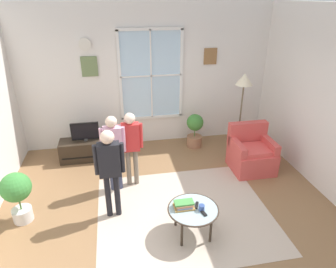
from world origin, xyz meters
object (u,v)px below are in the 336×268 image
person_black_shirt (110,165)px  armchair (251,154)px  book_stack (184,205)px  remote_near_books (197,205)px  floor_lamp (243,88)px  television (85,131)px  person_pink_shirt (113,145)px  coffee_table (193,210)px  tv_stand (87,149)px  cup (202,208)px  person_red_shirt (131,141)px  remote_near_cup (203,213)px  potted_plant_by_window (195,129)px  potted_plant_corner (17,192)px

person_black_shirt → armchair: bearing=18.7°
book_stack → remote_near_books: book_stack is taller
floor_lamp → television: bearing=171.4°
armchair → person_pink_shirt: size_ratio=0.64×
armchair → coffee_table: 2.16m
tv_stand → cup: size_ratio=12.87×
cup → floor_lamp: size_ratio=0.05×
television → person_red_shirt: 1.40m
remote_near_books → coffee_table: bearing=-143.0°
remote_near_cup → person_pink_shirt: bearing=128.9°
television → cup: 3.03m
person_red_shirt → potted_plant_by_window: bearing=39.8°
coffee_table → person_red_shirt: (-0.73, 1.39, 0.45)m
potted_plant_corner → floor_lamp: bearing=17.9°
remote_near_cup → potted_plant_corner: bearing=161.4°
person_black_shirt → person_pink_shirt: person_black_shirt is taller
tv_stand → book_stack: 2.84m
television → remote_near_books: size_ratio=3.90×
tv_stand → coffee_table: coffee_table is taller
coffee_table → remote_near_books: (0.06, 0.05, 0.04)m
remote_near_books → person_red_shirt: (-0.80, 1.34, 0.40)m
person_red_shirt → potted_plant_corner: (-1.71, -0.65, -0.34)m
person_red_shirt → remote_near_books: bearing=-59.3°
cup → floor_lamp: 2.67m
armchair → person_black_shirt: (-2.64, -0.89, 0.57)m
remote_near_cup → potted_plant_corner: 2.69m
book_stack → person_pink_shirt: size_ratio=0.20×
book_stack → floor_lamp: (1.61, 1.96, 0.99)m
television → potted_plant_corner: (-0.86, -1.73, -0.11)m
person_pink_shirt → floor_lamp: size_ratio=0.78×
armchair → potted_plant_corner: armchair is taller
tv_stand → potted_plant_by_window: (2.31, 0.13, 0.21)m
coffee_table → tv_stand: bearing=122.5°
armchair → person_pink_shirt: bearing=-175.4°
person_black_shirt → potted_plant_corner: person_black_shirt is taller
cup → person_pink_shirt: size_ratio=0.06×
television → remote_near_books: television is taller
book_stack → potted_plant_by_window: 2.69m
book_stack → floor_lamp: bearing=50.6°
person_pink_shirt → tv_stand: bearing=114.9°
potted_plant_corner → person_red_shirt: bearing=20.8°
coffee_table → floor_lamp: floor_lamp is taller
potted_plant_by_window → person_red_shirt: bearing=-140.2°
coffee_table → cup: size_ratio=8.52×
person_red_shirt → person_pink_shirt: (-0.29, -0.10, 0.00)m
armchair → floor_lamp: bearing=97.6°
coffee_table → person_black_shirt: size_ratio=0.50×
armchair → person_pink_shirt: person_pink_shirt is taller
tv_stand → potted_plant_by_window: size_ratio=1.42×
remote_near_books → potted_plant_by_window: 2.64m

